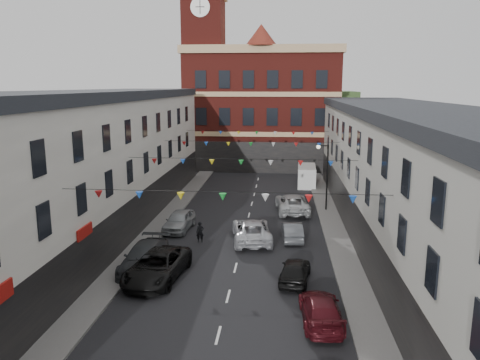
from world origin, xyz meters
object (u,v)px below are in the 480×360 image
(car_right_d, at_px, (295,270))
(pedestrian, at_px, (200,232))
(street_lamp, at_px, (325,168))
(car_right_e, at_px, (292,231))
(moving_car, at_px, (252,230))
(white_van, at_px, (307,176))
(car_left_d, at_px, (145,257))
(car_right_c, at_px, (321,310))
(car_left_c, at_px, (157,266))
(car_left_e, at_px, (179,221))
(car_right_f, at_px, (292,203))

(car_right_d, height_order, pedestrian, pedestrian)
(street_lamp, height_order, car_right_e, street_lamp)
(moving_car, xyz_separation_m, white_van, (4.93, 19.62, 0.31))
(white_van, bearing_deg, pedestrian, -110.86)
(car_left_d, bearing_deg, car_right_c, -27.57)
(car_left_c, distance_m, car_left_e, 9.48)
(car_right_d, bearing_deg, car_right_e, -82.01)
(white_van, bearing_deg, car_left_c, -108.09)
(car_right_e, relative_size, pedestrian, 2.63)
(car_right_c, xyz_separation_m, car_right_d, (-1.11, 4.66, 0.01))
(car_right_c, distance_m, white_van, 31.27)
(car_left_e, height_order, car_right_d, car_left_e)
(car_right_d, relative_size, pedestrian, 2.63)
(car_left_d, bearing_deg, car_right_e, 37.13)
(car_left_d, height_order, white_van, white_van)
(car_left_d, distance_m, car_right_e, 11.21)
(car_left_d, bearing_deg, white_van, 67.99)
(car_left_c, distance_m, pedestrian, 6.86)
(car_left_e, bearing_deg, car_right_f, 39.14)
(car_right_c, bearing_deg, pedestrian, -57.71)
(street_lamp, bearing_deg, car_left_d, -129.26)
(car_left_d, bearing_deg, car_right_d, -4.81)
(car_left_c, bearing_deg, pedestrian, 84.84)
(car_left_e, relative_size, car_right_f, 0.77)
(car_left_d, xyz_separation_m, pedestrian, (2.50, 5.32, -0.04))
(car_left_d, xyz_separation_m, car_right_d, (9.10, -1.00, -0.11))
(car_left_e, height_order, car_right_c, car_left_e)
(pedestrian, bearing_deg, car_left_c, -107.44)
(car_left_d, xyz_separation_m, moving_car, (6.17, 5.98, 0.01))
(car_right_d, relative_size, car_right_e, 1.00)
(car_right_c, xyz_separation_m, car_right_e, (-1.11, 12.20, -0.01))
(car_left_c, xyz_separation_m, car_right_c, (9.05, -4.25, -0.15))
(car_right_f, height_order, white_van, white_van)
(street_lamp, height_order, moving_car, street_lamp)
(street_lamp, bearing_deg, car_left_e, -150.16)
(car_right_f, bearing_deg, pedestrian, 47.35)
(car_right_e, relative_size, white_van, 0.79)
(car_left_c, bearing_deg, street_lamp, 62.13)
(car_left_e, xyz_separation_m, pedestrian, (2.12, -2.73, -0.01))
(car_right_f, xyz_separation_m, pedestrian, (-6.76, -8.84, -0.06))
(street_lamp, distance_m, moving_car, 11.01)
(street_lamp, xyz_separation_m, car_right_e, (-2.95, -8.21, -3.25))
(white_van, xyz_separation_m, pedestrian, (-8.60, -20.28, -0.36))
(car_left_e, height_order, white_van, white_van)
(car_right_e, distance_m, white_van, 19.17)
(white_van, bearing_deg, street_lamp, -82.87)
(car_left_d, bearing_deg, car_right_f, 58.24)
(car_right_d, distance_m, car_right_e, 7.53)
(car_left_e, xyz_separation_m, white_van, (10.72, 17.55, 0.35))
(car_left_c, distance_m, moving_car, 8.92)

